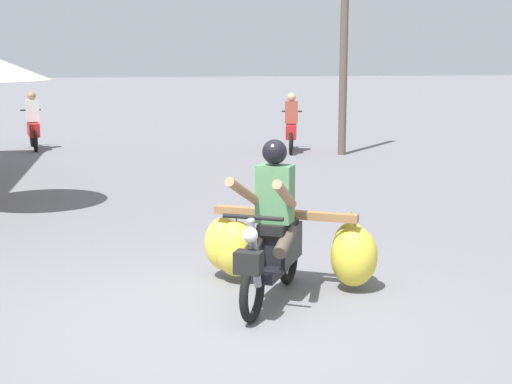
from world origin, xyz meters
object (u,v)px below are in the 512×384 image
object	(u,v)px
motorbike_distant_ahead_left	(33,126)
utility_pole	(344,34)
motorbike_distant_ahead_right	(291,128)
motorbike_main_loaded	(284,243)

from	to	relation	value
motorbike_distant_ahead_left	utility_pole	world-z (taller)	utility_pole
motorbike_distant_ahead_right	motorbike_distant_ahead_left	bearing A→B (deg)	167.24
motorbike_main_loaded	utility_pole	distance (m)	10.53
motorbike_main_loaded	motorbike_distant_ahead_right	xyz separation A→B (m)	(2.16, 10.40, 0.08)
motorbike_distant_ahead_left	motorbike_distant_ahead_right	distance (m)	6.25
motorbike_distant_ahead_left	motorbike_main_loaded	bearing A→B (deg)	-71.53
motorbike_main_loaded	motorbike_distant_ahead_right	world-z (taller)	motorbike_main_loaded
motorbike_main_loaded	motorbike_distant_ahead_left	size ratio (longest dim) A/B	1.18
motorbike_distant_ahead_right	utility_pole	xyz separation A→B (m)	(1.07, -0.63, 2.18)
utility_pole	motorbike_distant_ahead_left	bearing A→B (deg)	164.32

